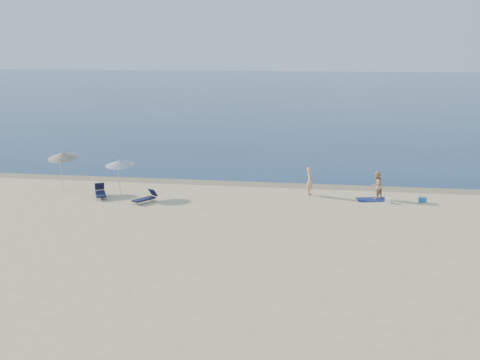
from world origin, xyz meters
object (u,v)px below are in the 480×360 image
(umbrella_near, at_px, (120,163))
(person_right, at_px, (377,185))
(person_left, at_px, (310,181))
(blue_cooler, at_px, (423,200))

(umbrella_near, bearing_deg, person_right, 15.09)
(person_left, height_order, person_right, person_left)
(person_right, height_order, umbrella_near, umbrella_near)
(person_left, relative_size, person_right, 1.05)
(person_right, distance_m, umbrella_near, 14.62)
(umbrella_near, bearing_deg, person_left, 18.35)
(person_right, height_order, blue_cooler, person_right)
(person_right, relative_size, umbrella_near, 0.72)
(blue_cooler, bearing_deg, umbrella_near, -159.36)
(person_left, relative_size, umbrella_near, 0.75)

